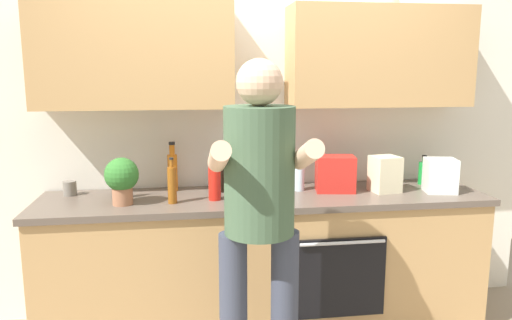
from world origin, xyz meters
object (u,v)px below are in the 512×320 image
at_px(potted_herb, 122,178).
at_px(bottle_syrup, 172,184).
at_px(bottle_oil, 123,185).
at_px(cup_tea, 245,193).
at_px(cup_ceramic, 388,178).
at_px(grocery_bag_crisps, 335,174).
at_px(grocery_bag_rice, 385,174).
at_px(person_standing, 259,208).
at_px(grocery_bag_produce, 440,176).
at_px(bottle_water, 299,178).
at_px(cup_stoneware, 70,188).
at_px(bottle_soy, 220,171).
at_px(bottle_juice, 173,170).
at_px(bottle_wine, 261,172).
at_px(bottle_hotsauce, 215,180).
at_px(bottle_soda, 424,172).

bearing_deg(potted_herb, bottle_syrup, -3.28).
xyz_separation_m(bottle_oil, cup_tea, (0.75, -0.17, -0.03)).
bearing_deg(cup_ceramic, grocery_bag_crisps, -162.65).
bearing_deg(bottle_syrup, grocery_bag_rice, 4.06).
bearing_deg(person_standing, grocery_bag_produce, 27.12).
height_order(bottle_water, grocery_bag_crisps, grocery_bag_crisps).
xyz_separation_m(cup_tea, grocery_bag_rice, (0.93, 0.10, 0.07)).
xyz_separation_m(potted_herb, grocery_bag_crisps, (1.35, 0.14, -0.04)).
xyz_separation_m(grocery_bag_produce, grocery_bag_rice, (-0.35, 0.07, 0.01)).
relative_size(bottle_syrup, cup_stoneware, 3.00).
xyz_separation_m(bottle_soy, bottle_juice, (-0.31, 0.07, -0.00)).
bearing_deg(cup_tea, grocery_bag_crisps, 13.94).
bearing_deg(cup_stoneware, bottle_juice, 2.61).
relative_size(bottle_oil, potted_herb, 0.68).
xyz_separation_m(bottle_syrup, cup_ceramic, (1.48, 0.29, -0.07)).
bearing_deg(bottle_wine, cup_tea, -128.47).
relative_size(bottle_hotsauce, cup_stoneware, 3.17).
bearing_deg(person_standing, bottle_soda, 34.67).
relative_size(bottle_oil, cup_ceramic, 2.04).
height_order(bottle_syrup, potted_herb, potted_herb).
xyz_separation_m(bottle_soy, bottle_water, (0.52, -0.04, -0.06)).
bearing_deg(bottle_soy, potted_herb, -159.06).
height_order(bottle_wine, bottle_hotsauce, bottle_wine).
xyz_separation_m(bottle_oil, grocery_bag_crisps, (1.36, -0.02, 0.04)).
relative_size(cup_tea, grocery_bag_crisps, 0.37).
xyz_separation_m(cup_ceramic, grocery_bag_crisps, (-0.43, -0.13, 0.07)).
xyz_separation_m(bottle_soda, grocery_bag_produce, (-0.01, -0.24, 0.03)).
relative_size(bottle_juice, bottle_oil, 1.71).
bearing_deg(bottle_hotsauce, bottle_syrup, -170.04).
relative_size(bottle_wine, grocery_bag_produce, 1.51).
height_order(cup_stoneware, potted_herb, potted_herb).
bearing_deg(bottle_water, potted_herb, -170.24).
relative_size(bottle_juice, grocery_bag_produce, 1.47).
relative_size(bottle_oil, grocery_bag_rice, 0.81).
xyz_separation_m(bottle_water, bottle_hotsauce, (-0.57, -0.16, 0.04)).
height_order(person_standing, cup_ceramic, person_standing).
bearing_deg(bottle_hotsauce, cup_tea, -13.63).
bearing_deg(cup_stoneware, cup_ceramic, -0.07).
xyz_separation_m(bottle_hotsauce, potted_herb, (-0.55, -0.03, 0.04)).
distance_m(bottle_soy, cup_ceramic, 1.18).
height_order(cup_tea, cup_stoneware, same).
distance_m(person_standing, potted_herb, 0.97).
distance_m(bottle_water, potted_herb, 1.14).
bearing_deg(bottle_oil, person_standing, -47.67).
xyz_separation_m(person_standing, potted_herb, (-0.72, 0.65, 0.03)).
relative_size(bottle_syrup, cup_ceramic, 2.97).
bearing_deg(bottle_oil, bottle_wine, -1.33).
xyz_separation_m(person_standing, grocery_bag_rice, (0.94, 0.73, -0.01)).
relative_size(bottle_juice, cup_tea, 3.52).
bearing_deg(grocery_bag_produce, potted_herb, -179.68).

